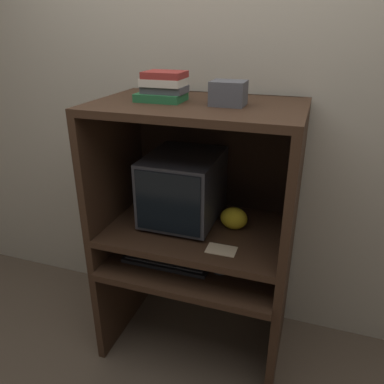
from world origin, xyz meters
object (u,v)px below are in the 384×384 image
Objects in this scene: keyboard at (167,260)px; book_stack at (163,87)px; crt_monitor at (183,187)px; storage_box at (228,93)px; snack_bag at (234,218)px; mouse at (219,272)px.

book_stack is (-0.04, 0.11, 0.89)m from keyboard.
crt_monitor is 3.01× the size of storage_box.
keyboard is 0.42m from snack_bag.
storage_box is at bearing 98.03° from mouse.
snack_bag is at bearing 81.98° from mouse.
storage_box is at bearing -123.45° from snack_bag.
keyboard is at bearing -70.26° from book_stack.
storage_box reaches higher than crt_monitor.
snack_bag reaches higher than keyboard.
crt_monitor reaches higher than keyboard.
crt_monitor reaches higher than snack_bag.
mouse is 0.29× the size of book_stack.
book_stack is at bearing -136.34° from crt_monitor.
storage_box is at bearing -1.39° from book_stack.
crt_monitor is 6.88× the size of mouse.
crt_monitor is at bearing 79.52° from keyboard.
crt_monitor is 0.40m from keyboard.
keyboard is at bearing -100.48° from crt_monitor.
crt_monitor is at bearing 144.16° from mouse.
storage_box is (0.32, -0.01, -0.01)m from book_stack.
storage_box reaches higher than keyboard.
mouse is 0.47× the size of snack_bag.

